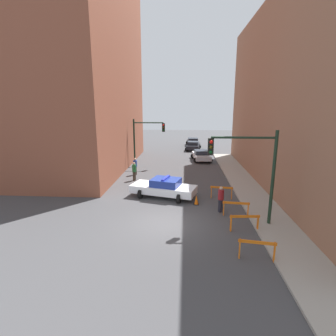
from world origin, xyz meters
name	(u,v)px	position (x,y,z in m)	size (l,w,h in m)	color
ground_plane	(164,223)	(0.00, 0.00, 0.00)	(120.00, 120.00, 0.00)	#424244
sidewalk_right	(275,226)	(6.20, 0.00, 0.06)	(2.40, 44.00, 0.12)	#9E998E
building_corner_left	(59,69)	(-12.00, 14.00, 10.24)	(14.00, 20.00, 20.48)	brown
traffic_light_near	(252,164)	(4.73, 0.21, 3.53)	(3.64, 0.35, 5.20)	black
traffic_light_far	(144,136)	(-3.30, 14.27, 3.40)	(3.44, 0.35, 5.20)	black
police_car	(164,187)	(-0.37, 4.49, 0.72)	(5.02, 3.11, 1.52)	white
parked_car_near	(201,155)	(3.12, 17.96, 0.67)	(2.56, 4.46, 1.31)	silver
parked_car_mid	(193,146)	(2.36, 25.93, 0.67)	(2.54, 4.45, 1.31)	black
parked_car_far	(193,142)	(2.41, 30.32, 0.67)	(2.37, 4.36, 1.31)	black
pedestrian_crossing	(134,171)	(-3.38, 8.71, 0.86)	(0.46, 0.46, 1.66)	#382D23
pedestrian_corner	(135,166)	(-3.67, 10.67, 0.86)	(0.37, 0.37, 1.66)	#382D23
pedestrian_sidewalk	(221,199)	(3.42, 1.97, 0.86)	(0.47, 0.47, 1.66)	black
barrier_front	(257,247)	(4.30, -3.34, 0.62)	(1.59, 0.37, 0.90)	orange
barrier_mid	(245,220)	(4.35, -0.62, 0.62)	(1.60, 0.27, 0.90)	orange
barrier_back	(236,206)	(4.26, 1.35, 0.62)	(1.60, 0.31, 0.90)	orange
barrier_corner	(222,190)	(3.80, 4.42, 0.62)	(1.59, 0.35, 0.90)	orange
traffic_cone	(196,200)	(1.95, 3.12, 0.32)	(0.36, 0.36, 0.66)	black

